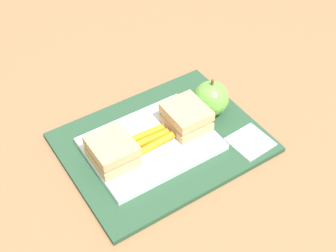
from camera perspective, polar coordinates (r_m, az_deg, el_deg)
ground_plane at (r=0.87m, az=-0.69°, el=-2.28°), size 2.40×2.40×0.00m
lunchbag_mat at (r=0.87m, az=-0.69°, el=-2.05°), size 0.36×0.28×0.01m
food_tray at (r=0.85m, az=-2.12°, el=-2.22°), size 0.23×0.17×0.01m
sandwich_half_left at (r=0.81m, az=-6.90°, el=-3.08°), size 0.07×0.08×0.04m
sandwich_half_right at (r=0.86m, az=2.26°, el=1.14°), size 0.07×0.08×0.04m
carrot_sticks_bundle at (r=0.84m, az=-2.19°, el=-1.62°), size 0.08×0.04×0.02m
apple at (r=0.90m, az=5.33°, el=3.41°), size 0.07×0.07×0.08m
paper_napkin at (r=0.87m, az=10.14°, el=-1.92°), size 0.07×0.07×0.00m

